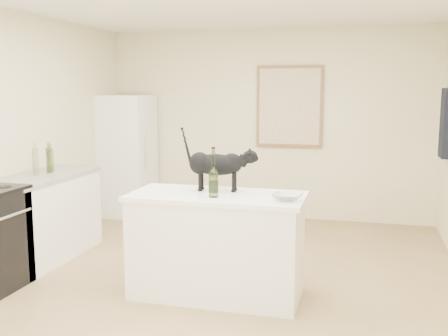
# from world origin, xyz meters

# --- Properties ---
(floor) EXTENTS (5.50, 5.50, 0.00)m
(floor) POSITION_xyz_m (0.00, 0.00, 0.00)
(floor) COLOR #A18556
(floor) RESTS_ON ground
(wall_back) EXTENTS (4.50, 0.00, 4.50)m
(wall_back) POSITION_xyz_m (0.00, 2.75, 1.30)
(wall_back) COLOR beige
(wall_back) RESTS_ON ground
(wall_front) EXTENTS (4.50, 0.00, 4.50)m
(wall_front) POSITION_xyz_m (0.00, -2.75, 1.30)
(wall_front) COLOR beige
(wall_front) RESTS_ON ground
(island_base) EXTENTS (1.44, 0.67, 0.86)m
(island_base) POSITION_xyz_m (0.10, -0.20, 0.43)
(island_base) COLOR white
(island_base) RESTS_ON floor
(island_top) EXTENTS (1.50, 0.70, 0.04)m
(island_top) POSITION_xyz_m (0.10, -0.20, 0.88)
(island_top) COLOR white
(island_top) RESTS_ON island_base
(left_cabinets) EXTENTS (0.60, 1.40, 0.86)m
(left_cabinets) POSITION_xyz_m (-1.95, 0.30, 0.43)
(left_cabinets) COLOR white
(left_cabinets) RESTS_ON floor
(left_countertop) EXTENTS (0.62, 1.44, 0.04)m
(left_countertop) POSITION_xyz_m (-1.95, 0.30, 0.88)
(left_countertop) COLOR gray
(left_countertop) RESTS_ON left_cabinets
(fridge) EXTENTS (0.68, 0.68, 1.70)m
(fridge) POSITION_xyz_m (-1.95, 2.35, 0.85)
(fridge) COLOR white
(fridge) RESTS_ON floor
(artwork_frame) EXTENTS (0.90, 0.03, 1.10)m
(artwork_frame) POSITION_xyz_m (0.30, 2.72, 1.55)
(artwork_frame) COLOR brown
(artwork_frame) RESTS_ON wall_back
(artwork_canvas) EXTENTS (0.82, 0.00, 1.02)m
(artwork_canvas) POSITION_xyz_m (0.30, 2.70, 1.55)
(artwork_canvas) COLOR beige
(artwork_canvas) RESTS_ON wall_back
(hanging_garment) EXTENTS (0.08, 0.34, 0.80)m
(hanging_garment) POSITION_xyz_m (2.19, 2.05, 1.40)
(hanging_garment) COLOR black
(hanging_garment) RESTS_ON wall_right
(black_cat) EXTENTS (0.61, 0.25, 0.42)m
(black_cat) POSITION_xyz_m (0.05, -0.05, 1.11)
(black_cat) COLOR black
(black_cat) RESTS_ON island_top
(wine_bottle) EXTENTS (0.09, 0.09, 0.37)m
(wine_bottle) POSITION_xyz_m (0.11, -0.32, 1.08)
(wine_bottle) COLOR #3A5F26
(wine_bottle) RESTS_ON island_top
(glass_bowl) EXTENTS (0.27, 0.27, 0.06)m
(glass_bowl) POSITION_xyz_m (0.72, -0.32, 0.93)
(glass_bowl) COLOR silver
(glass_bowl) RESTS_ON island_top
(fridge_paper) EXTENTS (0.03, 0.13, 0.17)m
(fridge_paper) POSITION_xyz_m (-1.60, 2.41, 1.32)
(fridge_paper) COLOR silver
(fridge_paper) RESTS_ON fridge
(counter_bottle_cluster) EXTENTS (0.10, 0.36, 0.29)m
(counter_bottle_cluster) POSITION_xyz_m (-1.96, 0.39, 1.03)
(counter_bottle_cluster) COLOR #1A4F1C
(counter_bottle_cluster) RESTS_ON left_countertop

